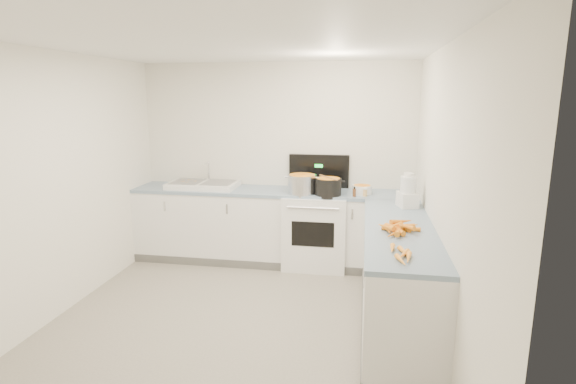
% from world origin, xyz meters
% --- Properties ---
extents(floor, '(3.50, 4.00, 0.00)m').
position_xyz_m(floor, '(0.00, 0.00, 0.00)').
color(floor, gray).
rests_on(floor, ground).
extents(ceiling, '(3.50, 4.00, 0.00)m').
position_xyz_m(ceiling, '(0.00, 0.00, 2.50)').
color(ceiling, silver).
rests_on(ceiling, ground).
extents(wall_back, '(3.50, 0.00, 2.50)m').
position_xyz_m(wall_back, '(0.00, 2.00, 1.25)').
color(wall_back, silver).
rests_on(wall_back, ground).
extents(wall_front, '(3.50, 0.00, 2.50)m').
position_xyz_m(wall_front, '(0.00, -2.00, 1.25)').
color(wall_front, silver).
rests_on(wall_front, ground).
extents(wall_left, '(0.00, 4.00, 2.50)m').
position_xyz_m(wall_left, '(-1.75, 0.00, 1.25)').
color(wall_left, silver).
rests_on(wall_left, ground).
extents(wall_right, '(0.00, 4.00, 2.50)m').
position_xyz_m(wall_right, '(1.75, 0.00, 1.25)').
color(wall_right, silver).
rests_on(wall_right, ground).
extents(counter_back, '(3.50, 0.62, 0.94)m').
position_xyz_m(counter_back, '(0.00, 1.70, 0.47)').
color(counter_back, white).
rests_on(counter_back, ground).
extents(counter_right, '(0.62, 2.20, 0.94)m').
position_xyz_m(counter_right, '(1.45, 0.30, 0.47)').
color(counter_right, white).
rests_on(counter_right, ground).
extents(stove, '(0.76, 0.65, 1.36)m').
position_xyz_m(stove, '(0.55, 1.69, 0.47)').
color(stove, white).
rests_on(stove, ground).
extents(sink, '(0.86, 0.52, 0.31)m').
position_xyz_m(sink, '(-0.90, 1.70, 0.98)').
color(sink, white).
rests_on(sink, counter_back).
extents(steel_pot, '(0.39, 0.39, 0.25)m').
position_xyz_m(steel_pot, '(0.39, 1.56, 1.04)').
color(steel_pot, silver).
rests_on(steel_pot, stove).
extents(black_pot, '(0.35, 0.35, 0.22)m').
position_xyz_m(black_pot, '(0.71, 1.53, 1.03)').
color(black_pot, black).
rests_on(black_pot, stove).
extents(wooden_spoon, '(0.24, 0.33, 0.02)m').
position_xyz_m(wooden_spoon, '(0.71, 1.53, 1.15)').
color(wooden_spoon, '#AD7A47').
rests_on(wooden_spoon, black_pot).
extents(mixing_bowl, '(0.27, 0.27, 0.11)m').
position_xyz_m(mixing_bowl, '(1.10, 1.65, 0.99)').
color(mixing_bowl, white).
rests_on(mixing_bowl, counter_back).
extents(extract_bottle, '(0.04, 0.04, 0.09)m').
position_xyz_m(extract_bottle, '(1.02, 1.48, 0.99)').
color(extract_bottle, '#593319').
rests_on(extract_bottle, counter_back).
extents(spice_jar, '(0.05, 0.05, 0.08)m').
position_xyz_m(spice_jar, '(1.14, 1.53, 0.98)').
color(spice_jar, '#E5B266').
rests_on(spice_jar, counter_back).
extents(food_processor, '(0.23, 0.26, 0.36)m').
position_xyz_m(food_processor, '(1.58, 1.07, 1.10)').
color(food_processor, white).
rests_on(food_processor, counter_right).
extents(carrot_pile, '(0.37, 0.44, 0.08)m').
position_xyz_m(carrot_pile, '(1.43, 0.16, 0.97)').
color(carrot_pile, orange).
rests_on(carrot_pile, counter_right).
extents(peeled_carrots, '(0.16, 0.41, 0.04)m').
position_xyz_m(peeled_carrots, '(1.41, -0.49, 0.96)').
color(peeled_carrots, orange).
rests_on(peeled_carrots, counter_right).
extents(peelings, '(0.25, 0.26, 0.01)m').
position_xyz_m(peelings, '(-1.11, 1.70, 1.02)').
color(peelings, tan).
rests_on(peelings, sink).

